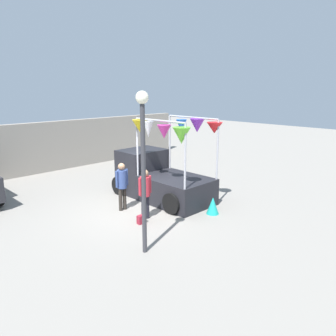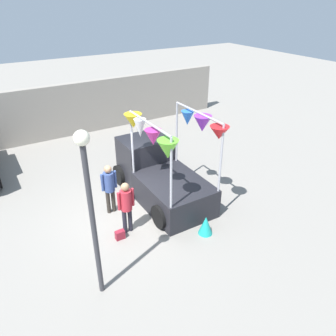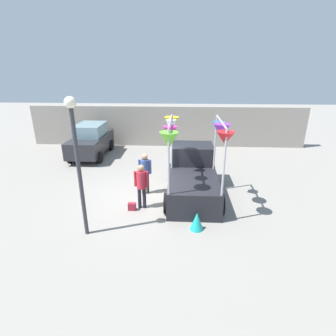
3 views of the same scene
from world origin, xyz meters
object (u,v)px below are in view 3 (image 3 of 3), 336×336
Objects in this scene: street_lamp at (76,151)px; person_customer at (141,182)px; parked_car at (91,140)px; person_vendor at (145,170)px; folded_kite_bundle_teal at (197,221)px; handbag at (132,207)px; vendor_truck at (192,172)px.

person_customer is at bearing 48.64° from street_lamp.
person_customer is at bearing -57.42° from parked_car.
parked_car is 2.31× the size of person_vendor.
folded_kite_bundle_teal is at bearing 6.70° from street_lamp.
parked_car is 7.27m from handbag.
street_lamp reaches higher than folded_kite_bundle_teal.
parked_car is at bearing 106.95° from street_lamp.
folded_kite_bundle_teal is at bearing -25.61° from handbag.
person_vendor is 3.30m from folded_kite_bundle_teal.
street_lamp is 4.26m from folded_kite_bundle_teal.
vendor_truck is 2.34m from person_customer.
person_vendor reaches higher than handbag.
vendor_truck is at bearing -39.19° from parked_car.
vendor_truck is 1.04× the size of parked_car.
folded_kite_bundle_teal is (2.32, -1.11, 0.16)m from handbag.
street_lamp is at bearing -73.05° from parked_car.
vendor_truck is 2.43× the size of person_customer.
street_lamp reaches higher than person_vendor.
street_lamp is at bearing -131.36° from person_customer.
person_vendor is at bearing -51.66° from parked_car.
folded_kite_bundle_teal is at bearing -51.58° from person_vendor.
person_vendor is at bearing 63.18° from street_lamp.
street_lamp is (2.38, -7.81, 1.78)m from parked_car.
parked_car is 6.23m from person_vendor.
vendor_truck is 6.93× the size of folded_kite_bundle_teal.
vendor_truck is 7.46m from parked_car.
person_vendor is (-0.03, 1.21, 0.02)m from person_customer.
handbag is at bearing -102.68° from person_vendor.
folded_kite_bundle_teal is (1.97, -1.31, -0.73)m from person_customer.
parked_car reaches higher than person_vendor.
vendor_truck is 2.76m from folded_kite_bundle_teal.
street_lamp is 7.04× the size of folded_kite_bundle_teal.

